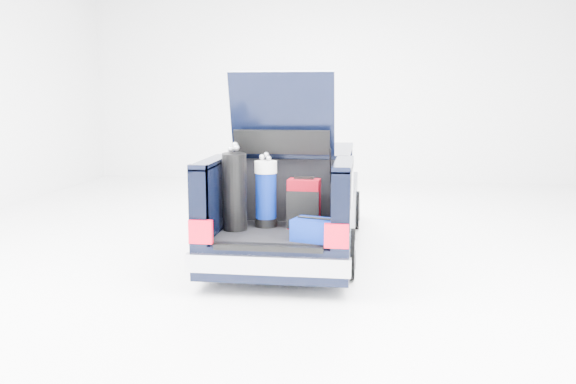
# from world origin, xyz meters

# --- Properties ---
(ground) EXTENTS (14.00, 14.00, 0.00)m
(ground) POSITION_xyz_m (0.00, 0.00, 0.00)
(ground) COLOR white
(ground) RESTS_ON ground
(car) EXTENTS (1.87, 4.65, 2.47)m
(car) POSITION_xyz_m (-0.00, 0.11, 0.67)
(car) COLOR black
(car) RESTS_ON ground
(red_suitcase) EXTENTS (0.39, 0.26, 0.63)m
(red_suitcase) POSITION_xyz_m (0.30, -1.29, 0.90)
(red_suitcase) COLOR #6C030D
(red_suitcase) RESTS_ON car
(black_golf_bag) EXTENTS (0.32, 0.36, 1.03)m
(black_golf_bag) POSITION_xyz_m (-0.50, -1.51, 1.07)
(black_golf_bag) COLOR black
(black_golf_bag) RESTS_ON car
(blue_golf_bag) EXTENTS (0.29, 0.29, 0.91)m
(blue_golf_bag) POSITION_xyz_m (-0.17, -1.26, 1.01)
(blue_golf_bag) COLOR black
(blue_golf_bag) RESTS_ON car
(blue_duffel) EXTENTS (0.57, 0.45, 0.26)m
(blue_duffel) POSITION_xyz_m (0.50, -1.90, 0.72)
(blue_duffel) COLOR navy
(blue_duffel) RESTS_ON car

